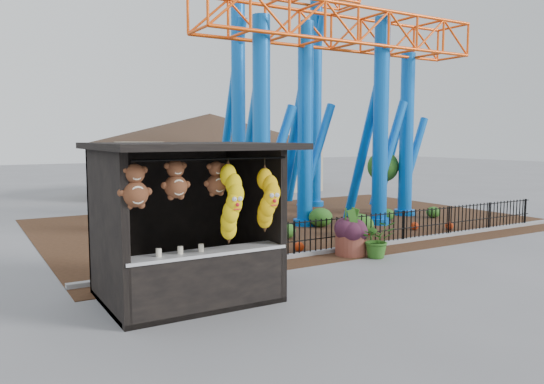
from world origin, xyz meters
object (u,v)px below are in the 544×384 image
terracotta_planter (351,245)px  potted_plant (377,239)px  prize_booth (190,225)px  roller_coaster (315,53)px

terracotta_planter → potted_plant: (0.43, -0.59, 0.22)m
prize_booth → terracotta_planter: prize_booth is taller
terracotta_planter → prize_booth: bearing=-163.6°
prize_booth → terracotta_planter: bearing=16.4°
terracotta_planter → potted_plant: size_ratio=0.85×
prize_booth → roller_coaster: size_ratio=0.32×
roller_coaster → potted_plant: size_ratio=10.87×
prize_booth → terracotta_planter: size_ratio=4.08×
prize_booth → roller_coaster: roller_coaster is taller
prize_booth → potted_plant: size_ratio=3.46×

